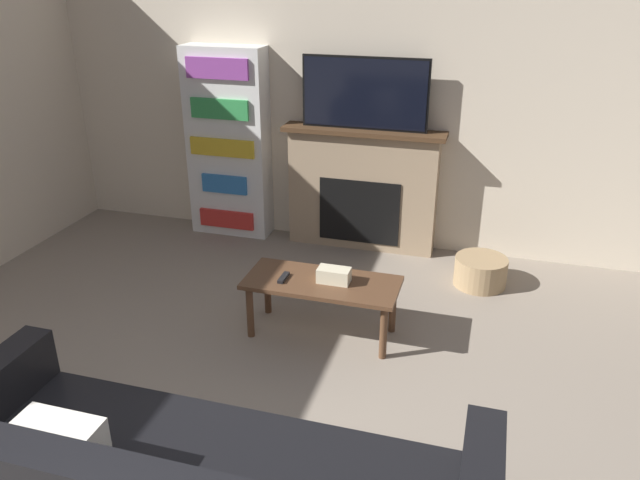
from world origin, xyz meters
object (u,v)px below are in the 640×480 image
object	(u,v)px
tv	(365,94)
bookshelf	(228,143)
coffee_table	(322,288)
storage_basket	(480,271)
fireplace	(362,189)

from	to	relation	value
tv	bookshelf	size ratio (longest dim) A/B	0.62
bookshelf	tv	bearing A→B (deg)	0.14
tv	coffee_table	world-z (taller)	tv
tv	storage_basket	bearing A→B (deg)	-23.14
fireplace	tv	bearing A→B (deg)	-90.00
tv	storage_basket	distance (m)	1.76
bookshelf	storage_basket	size ratio (longest dim) A/B	4.16
fireplace	storage_basket	bearing A→B (deg)	-24.00
storage_basket	bookshelf	bearing A→B (deg)	168.85
fireplace	bookshelf	distance (m)	1.31
fireplace	storage_basket	xyz separation A→B (m)	(1.10, -0.49, -0.43)
coffee_table	storage_basket	xyz separation A→B (m)	(1.03, 1.07, -0.24)
fireplace	storage_basket	world-z (taller)	fireplace
storage_basket	tv	bearing A→B (deg)	156.86
fireplace	storage_basket	size ratio (longest dim) A/B	3.39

